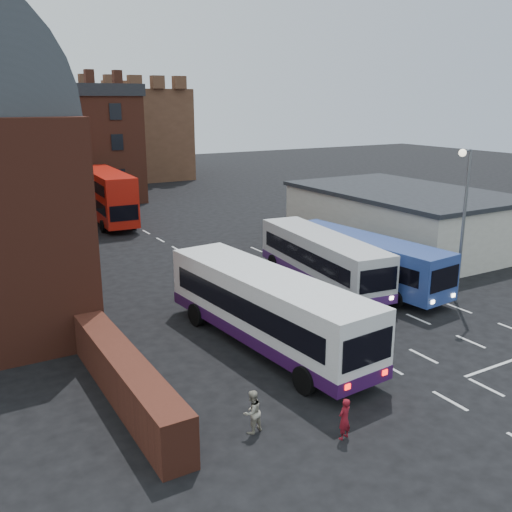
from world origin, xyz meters
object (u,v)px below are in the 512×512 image
bus_blue (364,258)px  street_lamp (463,212)px  bus_white_outbound (266,304)px  bus_red_double (107,196)px  bus_white_inbound (322,256)px  pedestrian_red (344,419)px  pedestrian_beige (252,412)px

bus_blue → street_lamp: size_ratio=1.35×
bus_white_outbound → bus_red_double: 29.69m
bus_blue → street_lamp: street_lamp is taller
bus_white_inbound → bus_red_double: size_ratio=0.97×
bus_blue → bus_red_double: bus_red_double is taller
pedestrian_red → bus_white_outbound: bearing=-116.2°
bus_white_inbound → pedestrian_red: size_ratio=7.96×
street_lamp → bus_blue: bearing=116.1°
bus_white_outbound → bus_white_inbound: bus_white_outbound is taller
bus_blue → bus_white_inbound: bearing=-45.1°
bus_white_inbound → street_lamp: street_lamp is taller
bus_blue → pedestrian_red: 16.00m
bus_white_outbound → bus_blue: (9.26, 4.21, -0.19)m
pedestrian_red → pedestrian_beige: bearing=-51.8°
bus_white_outbound → pedestrian_beige: size_ratio=8.32×
bus_white_outbound → bus_blue: bus_white_outbound is taller
bus_red_double → pedestrian_beige: (-5.66, -35.27, -1.70)m
street_lamp → pedestrian_beige: 16.95m
bus_white_outbound → pedestrian_beige: bearing=-130.0°
bus_white_outbound → bus_red_double: size_ratio=1.06×
bus_white_outbound → street_lamp: size_ratio=1.49×
bus_red_double → pedestrian_beige: bus_red_double is taller
bus_white_outbound → bus_white_inbound: bearing=33.4°
bus_blue → pedestrian_beige: size_ratio=7.55×
bus_white_outbound → pedestrian_red: 7.75m
street_lamp → bus_red_double: bearing=108.2°
street_lamp → pedestrian_red: bearing=-152.4°
bus_white_outbound → pedestrian_red: bus_white_outbound is taller
bus_white_inbound → pedestrian_red: bearing=62.3°
pedestrian_beige → street_lamp: bearing=-175.9°
pedestrian_red → street_lamp: bearing=-166.4°
bus_white_outbound → pedestrian_beige: bus_white_outbound is taller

